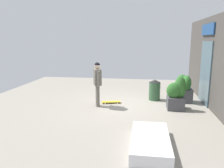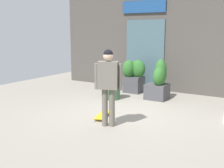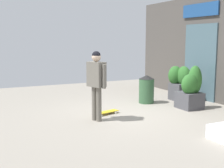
{
  "view_description": "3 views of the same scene",
  "coord_description": "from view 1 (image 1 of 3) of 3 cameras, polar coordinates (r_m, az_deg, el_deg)",
  "views": [
    {
      "loc": [
        8.34,
        0.8,
        2.56
      ],
      "look_at": [
        -0.02,
        -0.43,
        0.85
      ],
      "focal_mm": 35.62,
      "sensor_mm": 36.0,
      "label": 1
    },
    {
      "loc": [
        3.45,
        -6.07,
        2.1
      ],
      "look_at": [
        -0.02,
        -0.43,
        0.85
      ],
      "focal_mm": 45.27,
      "sensor_mm": 36.0,
      "label": 2
    },
    {
      "loc": [
        6.9,
        -3.72,
        2.0
      ],
      "look_at": [
        -0.02,
        -0.43,
        0.85
      ],
      "focal_mm": 48.31,
      "sensor_mm": 36.0,
      "label": 3
    }
  ],
  "objects": [
    {
      "name": "skateboarder",
      "position": [
        8.46,
        -3.77,
        1.14
      ],
      "size": [
        0.58,
        0.4,
        1.71
      ],
      "rotation": [
        0.0,
        0.0,
        1.93
      ],
      "color": "#666056",
      "rests_on": "ground_plane"
    },
    {
      "name": "planter_box_right",
      "position": [
        8.49,
        16.2,
        -2.74
      ],
      "size": [
        0.65,
        0.69,
        1.24
      ],
      "color": "#47474C",
      "rests_on": "ground_plane"
    },
    {
      "name": "snow_ledge",
      "position": [
        5.58,
        9.77,
        -14.41
      ],
      "size": [
        1.88,
        0.9,
        0.29
      ],
      "primitive_type": "cube",
      "color": "white",
      "rests_on": "ground_plane"
    },
    {
      "name": "building_facade",
      "position": [
        8.8,
        25.31,
        4.73
      ],
      "size": [
        8.67,
        0.31,
        3.41
      ],
      "color": "#4C4742",
      "rests_on": "ground_plane"
    },
    {
      "name": "skateboard",
      "position": [
        9.04,
        -0.24,
        -4.59
      ],
      "size": [
        0.4,
        0.79,
        0.08
      ],
      "rotation": [
        0.0,
        0.0,
        1.84
      ],
      "color": "gold",
      "rests_on": "ground_plane"
    },
    {
      "name": "trash_bin",
      "position": [
        9.63,
        10.87,
        -1.46
      ],
      "size": [
        0.48,
        0.48,
        0.88
      ],
      "color": "#335938",
      "rests_on": "ground_plane"
    },
    {
      "name": "ground_plane",
      "position": [
        8.77,
        2.77,
        -5.55
      ],
      "size": [
        12.0,
        12.0,
        0.0
      ],
      "primitive_type": "plane",
      "color": "gray"
    },
    {
      "name": "planter_box_left",
      "position": [
        9.62,
        18.09,
        -0.94
      ],
      "size": [
        0.76,
        0.63,
        1.13
      ],
      "color": "#47474C",
      "rests_on": "ground_plane"
    }
  ]
}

